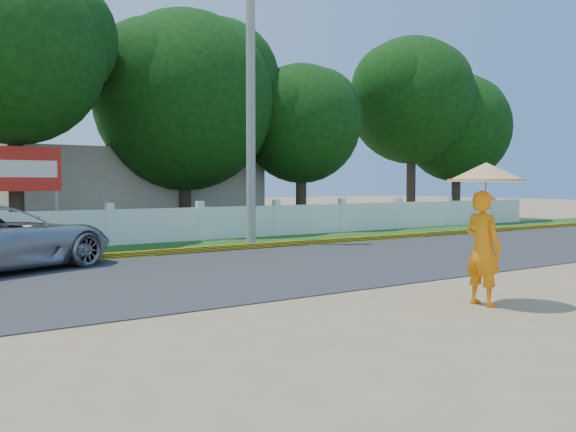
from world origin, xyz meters
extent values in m
plane|color=#9E8460|center=(0.00, 0.00, 0.00)|extent=(120.00, 120.00, 0.00)
cube|color=#38383A|center=(0.00, 4.50, 0.01)|extent=(60.00, 7.00, 0.02)
cube|color=#2D601E|center=(0.00, 9.75, 0.01)|extent=(60.00, 3.50, 0.03)
cube|color=yellow|center=(0.00, 8.05, 0.08)|extent=(40.00, 0.18, 0.16)
cube|color=silver|center=(0.00, 11.20, 0.55)|extent=(40.00, 0.10, 1.10)
cube|color=#B7AD99|center=(3.00, 18.00, 1.60)|extent=(10.00, 6.00, 3.20)
cylinder|color=gray|center=(3.75, 9.27, 4.55)|extent=(0.28, 0.28, 9.10)
imported|color=orange|center=(1.50, -1.10, 0.89)|extent=(0.45, 0.66, 1.78)
cylinder|color=gray|center=(1.55, -1.10, 1.57)|extent=(0.03, 0.03, 1.15)
cone|color=tan|center=(1.55, -1.10, 2.07)|extent=(1.22, 1.22, 0.29)
cylinder|color=gray|center=(-1.24, 12.30, 1.00)|extent=(0.12, 0.12, 2.00)
cube|color=red|center=(-2.34, 12.30, 2.30)|extent=(2.50, 0.12, 1.30)
cube|color=silver|center=(-2.34, 12.24, 2.30)|extent=(2.25, 0.02, 0.49)
cylinder|color=#473828|center=(4.28, 14.86, 1.56)|extent=(0.44, 0.44, 3.13)
sphere|color=#12420F|center=(4.28, 14.86, 5.00)|extent=(6.82, 6.82, 6.82)
cylinder|color=#473828|center=(9.10, 13.93, 1.49)|extent=(0.44, 0.44, 2.97)
sphere|color=#12420F|center=(9.10, 13.93, 4.32)|extent=(4.90, 4.90, 4.90)
cylinder|color=#473828|center=(18.87, 14.04, 1.58)|extent=(0.44, 0.44, 3.16)
sphere|color=#12420F|center=(18.87, 14.04, 4.64)|extent=(5.39, 5.39, 5.39)
cylinder|color=#473828|center=(16.22, 14.59, 2.09)|extent=(0.44, 0.44, 4.18)
sphere|color=#12420F|center=(16.22, 14.59, 5.86)|extent=(6.12, 6.12, 6.12)
cylinder|color=#473828|center=(-2.22, 12.96, 2.11)|extent=(0.44, 0.44, 4.22)
sphere|color=#12420F|center=(-2.22, 12.96, 5.69)|extent=(5.36, 5.36, 5.36)
camera|label=1|loc=(-6.65, -7.40, 1.90)|focal=40.00mm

